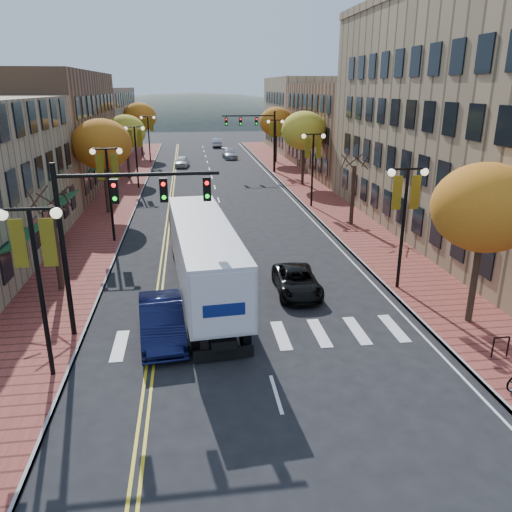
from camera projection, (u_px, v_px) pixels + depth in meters
name	position (u px, v px, depth m)	size (l,w,h in m)	color
ground	(267.00, 363.00, 18.27)	(200.00, 200.00, 0.00)	black
sidewalk_left	(121.00, 192.00, 47.61)	(4.00, 85.00, 0.15)	brown
sidewalk_right	(306.00, 187.00, 49.89)	(4.00, 85.00, 0.15)	brown
building_left_mid	(36.00, 131.00, 48.13)	(12.00, 24.00, 11.00)	brown
building_left_far	(85.00, 122.00, 71.83)	(12.00, 26.00, 9.50)	#9E8966
building_right_near	(505.00, 120.00, 33.22)	(15.00, 28.00, 15.00)	#997F5B
building_right_mid	(368.00, 128.00, 58.42)	(15.00, 24.00, 10.00)	brown
building_right_far	(320.00, 114.00, 78.90)	(15.00, 20.00, 11.00)	#9E8966
tree_left_a	(56.00, 248.00, 23.92)	(0.28, 0.28, 4.20)	#382619
tree_left_b	(102.00, 144.00, 37.90)	(4.48, 4.48, 7.21)	#382619
tree_left_c	(126.00, 132.00, 53.04)	(4.16, 4.16, 6.69)	#382619
tree_left_d	(140.00, 117.00, 69.76)	(4.61, 4.61, 7.42)	#382619
tree_right_a	(485.00, 208.00, 19.66)	(4.16, 4.16, 6.69)	#382619
tree_right_b	(353.00, 195.00, 35.58)	(0.28, 0.28, 4.20)	#382619
tree_right_c	(304.00, 131.00, 49.57)	(4.48, 4.48, 7.21)	#382619
tree_right_d	(276.00, 122.00, 64.63)	(4.35, 4.35, 7.00)	#382619
lamp_left_a	(36.00, 261.00, 15.94)	(1.96, 0.36, 6.05)	black
lamp_left_b	(108.00, 177.00, 30.96)	(1.96, 0.36, 6.05)	black
lamp_left_c	(135.00, 145.00, 47.85)	(1.96, 0.36, 6.05)	black
lamp_left_d	(148.00, 130.00, 64.74)	(1.96, 0.36, 6.05)	black
lamp_right_a	(405.00, 205.00, 23.47)	(1.96, 0.36, 6.05)	black
lamp_right_b	(313.00, 156.00, 40.36)	(1.96, 0.36, 6.05)	black
lamp_right_c	(275.00, 135.00, 57.25)	(1.96, 0.36, 6.05)	black
traffic_mast_near	(112.00, 217.00, 18.81)	(6.10, 0.35, 7.00)	black
traffic_mast_far	(258.00, 130.00, 56.79)	(6.10, 0.34, 7.00)	black
semi_truck	(201.00, 248.00, 24.09)	(3.56, 15.08, 3.73)	black
navy_sedan	(162.00, 320.00, 19.79)	(1.68, 4.82, 1.59)	black
black_suv	(297.00, 281.00, 24.29)	(2.01, 4.37, 1.21)	black
car_far_white	(182.00, 162.00, 62.85)	(1.56, 3.87, 1.32)	silver
car_far_silver	(230.00, 154.00, 70.16)	(1.81, 4.46, 1.29)	#AEAEB6
car_far_oncoming	(217.00, 143.00, 83.66)	(1.54, 4.41, 1.45)	#AAAAB1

